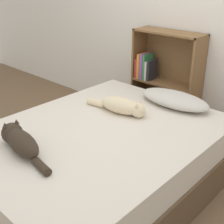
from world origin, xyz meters
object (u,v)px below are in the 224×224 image
(bookshelf, at_px, (165,80))
(bed, at_px, (99,161))
(cat_light, at_px, (122,106))
(pillow, at_px, (174,99))
(cat_dark, at_px, (20,141))

(bookshelf, bearing_deg, bed, -78.05)
(cat_light, distance_m, bookshelf, 0.93)
(bed, bearing_deg, bookshelf, 101.95)
(cat_light, height_order, bookshelf, bookshelf)
(pillow, bearing_deg, bed, -101.27)
(pillow, xyz_separation_m, cat_light, (-0.23, -0.42, 0.00))
(pillow, distance_m, bookshelf, 0.65)
(bookshelf, bearing_deg, cat_light, -77.95)
(bed, height_order, pillow, pillow)
(cat_dark, relative_size, bookshelf, 0.54)
(bed, distance_m, cat_dark, 0.66)
(pillow, xyz_separation_m, bookshelf, (-0.42, 0.49, -0.04))
(pillow, distance_m, cat_light, 0.48)
(cat_light, bearing_deg, bed, -87.89)
(bed, xyz_separation_m, bookshelf, (-0.27, 1.26, 0.29))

